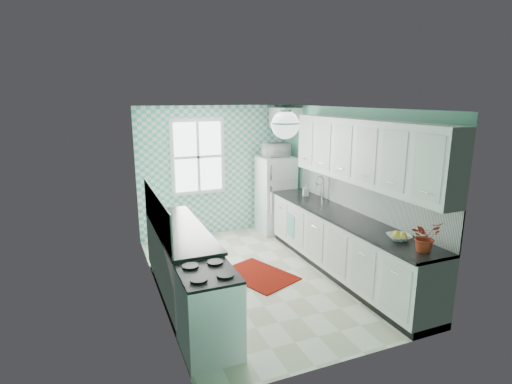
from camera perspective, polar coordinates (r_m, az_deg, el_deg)
name	(u,v)px	position (r m, az deg, el deg)	size (l,w,h in m)	color
floor	(259,276)	(6.21, 0.46, -11.93)	(3.00, 4.40, 0.02)	silver
ceiling	(260,107)	(5.61, 0.51, 12.01)	(3.00, 4.40, 0.02)	white
wall_back	(215,171)	(7.82, -5.82, 3.04)	(3.00, 0.02, 2.50)	#6BB99C
wall_front	(349,248)	(3.93, 13.21, -7.76)	(3.00, 0.02, 2.50)	#6BB99C
wall_left	(153,207)	(5.40, -14.46, -2.03)	(0.02, 4.40, 2.50)	#6BB99C
wall_right	(347,187)	(6.51, 12.84, 0.66)	(0.02, 4.40, 2.50)	#6BB99C
accent_wall	(216,171)	(7.80, -5.78, 3.02)	(3.00, 0.01, 2.50)	#5AB7A9
window	(198,157)	(7.64, -8.29, 5.00)	(1.04, 0.05, 1.44)	white
backsplash_right	(361,196)	(6.19, 14.76, -0.61)	(0.02, 3.60, 0.51)	white
backsplash_left	(156,212)	(5.34, -14.08, -2.78)	(0.02, 2.15, 0.51)	white
upper_cabinets_right	(364,152)	(5.82, 15.14, 5.56)	(0.33, 3.20, 0.90)	silver
upper_cabinet_fridge	(285,118)	(7.83, 4.13, 10.46)	(0.40, 0.74, 0.40)	silver
ceiling_light	(285,125)	(4.90, 4.20, 9.58)	(0.34, 0.34, 0.35)	silver
base_cabinets_right	(342,246)	(6.25, 12.22, -7.51)	(0.60, 3.60, 0.90)	white
countertop_right	(343,216)	(6.09, 12.32, -3.39)	(0.63, 3.60, 0.04)	black
base_cabinets_left	(181,262)	(5.64, -10.71, -9.79)	(0.60, 2.15, 0.90)	white
countertop_left	(180,229)	(5.47, -10.77, -5.24)	(0.63, 2.15, 0.04)	black
fridge	(276,195)	(7.94, 2.81, -0.38)	(0.66, 0.66, 1.52)	silver
stove	(209,310)	(4.41, -6.78, -16.39)	(0.59, 0.73, 0.88)	white
sink	(312,201)	(6.85, 8.06, -1.26)	(0.57, 0.48, 0.53)	silver
rug	(259,275)	(6.20, 0.38, -11.79)	(0.76, 1.09, 0.02)	maroon
dish_towel	(291,225)	(6.97, 4.99, -4.77)	(0.02, 0.26, 0.40)	#5AAAA0
fruit_bowl	(399,237)	(5.22, 19.77, -6.11)	(0.28, 0.28, 0.07)	white
potted_plant	(425,236)	(4.90, 23.01, -5.87)	(0.32, 0.28, 0.36)	#B6230C
soap_bottle	(306,190)	(7.11, 7.12, 0.27)	(0.09, 0.10, 0.21)	#99B0BF
microwave	(276,150)	(7.77, 2.89, 6.02)	(0.48, 0.33, 0.27)	white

